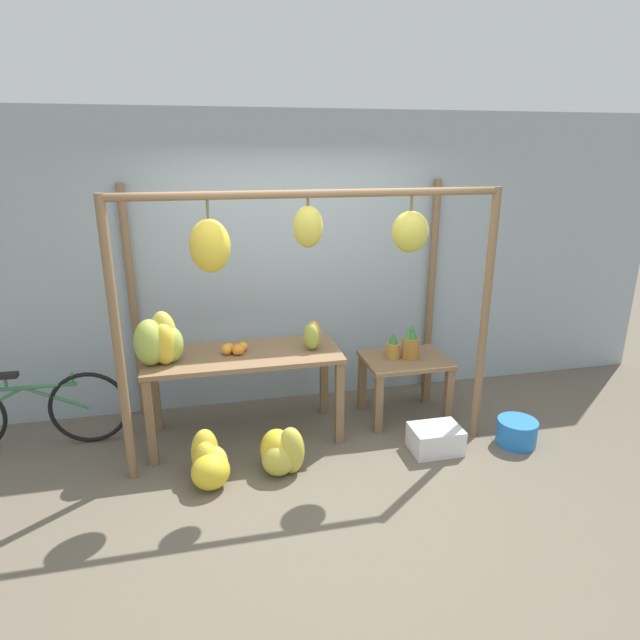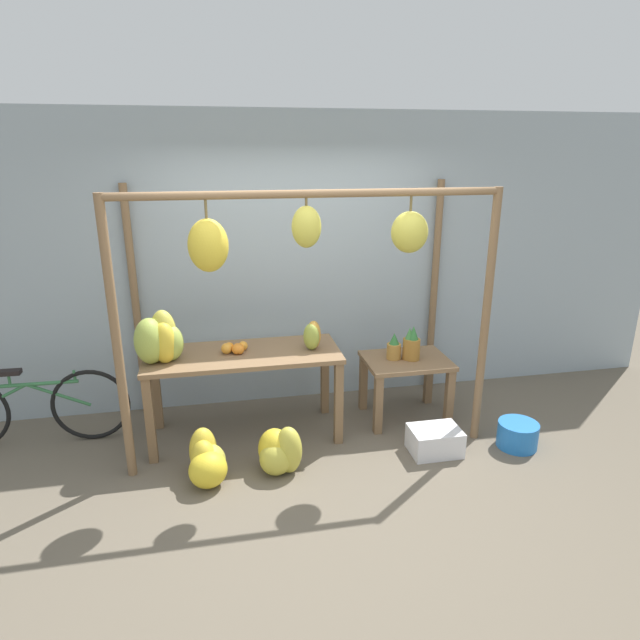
{
  "view_description": "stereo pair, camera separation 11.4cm",
  "coord_description": "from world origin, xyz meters",
  "px_view_note": "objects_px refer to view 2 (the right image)",
  "views": [
    {
      "loc": [
        -0.83,
        -3.4,
        2.46
      ],
      "look_at": [
        0.14,
        0.89,
        1.04
      ],
      "focal_mm": 30.0,
      "sensor_mm": 36.0,
      "label": 1
    },
    {
      "loc": [
        -0.72,
        -3.42,
        2.46
      ],
      "look_at": [
        0.14,
        0.89,
        1.04
      ],
      "focal_mm": 30.0,
      "sensor_mm": 36.0,
      "label": 2
    }
  ],
  "objects_px": {
    "fruit_crate_white": "(435,441)",
    "blue_bucket": "(517,435)",
    "orange_pile": "(236,348)",
    "pineapple_cluster": "(406,346)",
    "papaya_pile": "(312,336)",
    "banana_pile_ground_right": "(279,452)",
    "parked_bicycle": "(30,408)",
    "banana_pile_on_table": "(160,340)",
    "banana_pile_ground_left": "(207,461)"
  },
  "relations": [
    {
      "from": "banana_pile_on_table",
      "to": "parked_bicycle",
      "type": "distance_m",
      "value": 1.34
    },
    {
      "from": "orange_pile",
      "to": "papaya_pile",
      "type": "height_order",
      "value": "papaya_pile"
    },
    {
      "from": "banana_pile_ground_left",
      "to": "blue_bucket",
      "type": "xyz_separation_m",
      "value": [
        2.62,
        -0.02,
        -0.05
      ]
    },
    {
      "from": "banana_pile_on_table",
      "to": "papaya_pile",
      "type": "bearing_deg",
      "value": 1.35
    },
    {
      "from": "pineapple_cluster",
      "to": "banana_pile_ground_right",
      "type": "xyz_separation_m",
      "value": [
        -1.27,
        -0.67,
        -0.55
      ]
    },
    {
      "from": "fruit_crate_white",
      "to": "blue_bucket",
      "type": "bearing_deg",
      "value": -4.05
    },
    {
      "from": "orange_pile",
      "to": "pineapple_cluster",
      "type": "distance_m",
      "value": 1.55
    },
    {
      "from": "banana_pile_on_table",
      "to": "banana_pile_ground_left",
      "type": "height_order",
      "value": "banana_pile_on_table"
    },
    {
      "from": "fruit_crate_white",
      "to": "parked_bicycle",
      "type": "distance_m",
      "value": 3.46
    },
    {
      "from": "banana_pile_ground_left",
      "to": "banana_pile_ground_right",
      "type": "height_order",
      "value": "banana_pile_ground_left"
    },
    {
      "from": "banana_pile_ground_right",
      "to": "blue_bucket",
      "type": "height_order",
      "value": "banana_pile_ground_right"
    },
    {
      "from": "orange_pile",
      "to": "pineapple_cluster",
      "type": "relative_size",
      "value": 0.7
    },
    {
      "from": "papaya_pile",
      "to": "banana_pile_ground_right",
      "type": "bearing_deg",
      "value": -122.66
    },
    {
      "from": "orange_pile",
      "to": "banana_pile_ground_left",
      "type": "height_order",
      "value": "orange_pile"
    },
    {
      "from": "orange_pile",
      "to": "banana_pile_ground_right",
      "type": "height_order",
      "value": "orange_pile"
    },
    {
      "from": "orange_pile",
      "to": "blue_bucket",
      "type": "bearing_deg",
      "value": -15.84
    },
    {
      "from": "fruit_crate_white",
      "to": "papaya_pile",
      "type": "bearing_deg",
      "value": 148.85
    },
    {
      "from": "fruit_crate_white",
      "to": "banana_pile_ground_left",
      "type": "bearing_deg",
      "value": -179.17
    },
    {
      "from": "pineapple_cluster",
      "to": "blue_bucket",
      "type": "xyz_separation_m",
      "value": [
        0.78,
        -0.7,
        -0.61
      ]
    },
    {
      "from": "pineapple_cluster",
      "to": "parked_bicycle",
      "type": "bearing_deg",
      "value": 177.28
    },
    {
      "from": "banana_pile_on_table",
      "to": "orange_pile",
      "type": "distance_m",
      "value": 0.62
    },
    {
      "from": "banana_pile_ground_left",
      "to": "papaya_pile",
      "type": "height_order",
      "value": "papaya_pile"
    },
    {
      "from": "banana_pile_ground_right",
      "to": "fruit_crate_white",
      "type": "relative_size",
      "value": 1.03
    },
    {
      "from": "banana_pile_ground_right",
      "to": "papaya_pile",
      "type": "height_order",
      "value": "papaya_pile"
    },
    {
      "from": "banana_pile_ground_left",
      "to": "parked_bicycle",
      "type": "height_order",
      "value": "parked_bicycle"
    },
    {
      "from": "parked_bicycle",
      "to": "papaya_pile",
      "type": "relative_size",
      "value": 6.42
    },
    {
      "from": "banana_pile_ground_left",
      "to": "papaya_pile",
      "type": "relative_size",
      "value": 1.87
    },
    {
      "from": "orange_pile",
      "to": "parked_bicycle",
      "type": "bearing_deg",
      "value": 173.6
    },
    {
      "from": "banana_pile_ground_right",
      "to": "fruit_crate_white",
      "type": "distance_m",
      "value": 1.32
    },
    {
      "from": "orange_pile",
      "to": "banana_pile_ground_left",
      "type": "distance_m",
      "value": 0.97
    },
    {
      "from": "banana_pile_on_table",
      "to": "blue_bucket",
      "type": "relative_size",
      "value": 1.33
    },
    {
      "from": "pineapple_cluster",
      "to": "banana_pile_ground_right",
      "type": "relative_size",
      "value": 0.75
    },
    {
      "from": "parked_bicycle",
      "to": "papaya_pile",
      "type": "xyz_separation_m",
      "value": [
        2.41,
        -0.24,
        0.57
      ]
    },
    {
      "from": "fruit_crate_white",
      "to": "orange_pile",
      "type": "bearing_deg",
      "value": 159.12
    },
    {
      "from": "banana_pile_ground_right",
      "to": "fruit_crate_white",
      "type": "xyz_separation_m",
      "value": [
        1.32,
        0.02,
        -0.06
      ]
    },
    {
      "from": "pineapple_cluster",
      "to": "papaya_pile",
      "type": "distance_m",
      "value": 0.92
    },
    {
      "from": "orange_pile",
      "to": "parked_bicycle",
      "type": "distance_m",
      "value": 1.83
    },
    {
      "from": "banana_pile_ground_right",
      "to": "papaya_pile",
      "type": "relative_size",
      "value": 1.7
    },
    {
      "from": "orange_pile",
      "to": "blue_bucket",
      "type": "height_order",
      "value": "orange_pile"
    },
    {
      "from": "blue_bucket",
      "to": "papaya_pile",
      "type": "distance_m",
      "value": 1.96
    },
    {
      "from": "papaya_pile",
      "to": "parked_bicycle",
      "type": "bearing_deg",
      "value": 174.37
    },
    {
      "from": "banana_pile_on_table",
      "to": "parked_bicycle",
      "type": "height_order",
      "value": "banana_pile_on_table"
    },
    {
      "from": "pineapple_cluster",
      "to": "blue_bucket",
      "type": "bearing_deg",
      "value": -41.83
    },
    {
      "from": "orange_pile",
      "to": "pineapple_cluster",
      "type": "xyz_separation_m",
      "value": [
        1.55,
        0.04,
        -0.11
      ]
    },
    {
      "from": "orange_pile",
      "to": "fruit_crate_white",
      "type": "bearing_deg",
      "value": -20.88
    },
    {
      "from": "orange_pile",
      "to": "fruit_crate_white",
      "type": "distance_m",
      "value": 1.86
    },
    {
      "from": "orange_pile",
      "to": "parked_bicycle",
      "type": "relative_size",
      "value": 0.14
    },
    {
      "from": "orange_pile",
      "to": "banana_pile_ground_right",
      "type": "xyz_separation_m",
      "value": [
        0.28,
        -0.63,
        -0.66
      ]
    },
    {
      "from": "fruit_crate_white",
      "to": "parked_bicycle",
      "type": "height_order",
      "value": "parked_bicycle"
    },
    {
      "from": "orange_pile",
      "to": "pineapple_cluster",
      "type": "height_order",
      "value": "pineapple_cluster"
    }
  ]
}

